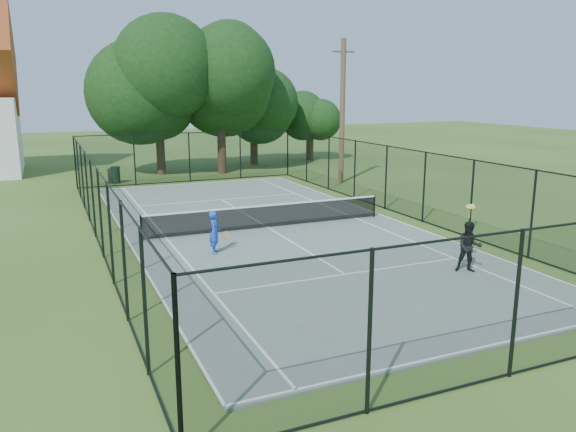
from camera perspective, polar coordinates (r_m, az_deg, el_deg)
name	(u,v)px	position (r m, az deg, el deg)	size (l,w,h in m)	color
ground	(268,229)	(22.69, -2.05, -1.33)	(120.00, 120.00, 0.00)	#36521C
tennis_court	(268,228)	(22.69, -2.06, -1.26)	(11.00, 24.00, 0.06)	slate
tennis_net	(268,215)	(22.56, -2.07, 0.10)	(10.08, 0.08, 0.95)	black
fence	(268,193)	(22.38, -2.09, 2.40)	(13.10, 26.10, 3.00)	black
tree_near_left	(158,92)	(37.94, -13.11, 12.21)	(6.70, 6.70, 8.74)	#332114
tree_near_mid	(220,88)	(37.72, -6.91, 12.82)	(6.98, 6.98, 9.13)	#332114
tree_near_right	(253,103)	(42.26, -3.54, 11.41)	(5.20, 5.20, 7.17)	#332114
tree_far_right	(310,119)	(44.95, 2.28, 9.83)	(3.96, 3.96, 5.24)	#332114
trash_bin_left	(112,176)	(35.36, -17.41, 3.92)	(0.58, 0.58, 0.88)	black
trash_bin_right	(116,175)	(35.29, -17.12, 4.02)	(0.58, 0.58, 1.00)	black
utility_pole	(342,111)	(33.72, 5.54, 10.54)	(1.40, 0.30, 8.38)	#4C3823
player_blue	(215,232)	(19.16, -7.46, -1.65)	(0.85, 0.62, 1.46)	blue
player_black	(469,247)	(17.92, 17.93, -3.00)	(0.96, 0.94, 2.02)	black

